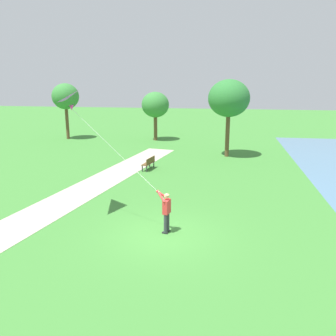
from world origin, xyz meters
TOP-DOWN VIEW (x-y plane):
  - ground_plane at (0.00, 0.00)m, footprint 120.00×120.00m
  - walkway_path at (-6.04, 2.00)m, footprint 8.29×31.89m
  - person_kite_flyer at (0.13, 0.27)m, footprint 0.63×0.50m
  - flying_kite at (-3.93, 1.58)m, footprint 4.25×2.11m
  - park_bench_near_walkway at (-2.73, 10.53)m, footprint 0.71×1.56m
  - tree_treeline_right at (-13.74, 21.81)m, footprint 2.72×2.75m
  - tree_lakeside_near at (2.69, 15.72)m, footprint 3.29×3.40m
  - tree_horizon_far at (-4.51, 22.38)m, footprint 2.75×2.70m

SIDE VIEW (x-z plane):
  - ground_plane at x=0.00m, z-range 0.00..0.00m
  - walkway_path at x=-6.04m, z-range 0.00..0.02m
  - park_bench_near_walkway at x=-2.73m, z-range 0.07..0.95m
  - person_kite_flyer at x=0.13m, z-range 0.13..1.96m
  - tree_horizon_far at x=-4.51m, z-range 1.13..6.01m
  - tree_treeline_right at x=-13.74m, z-range 1.49..7.18m
  - tree_lakeside_near at x=2.69m, z-range 1.58..7.76m
  - flying_kite at x=-3.93m, z-range 3.38..7.30m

